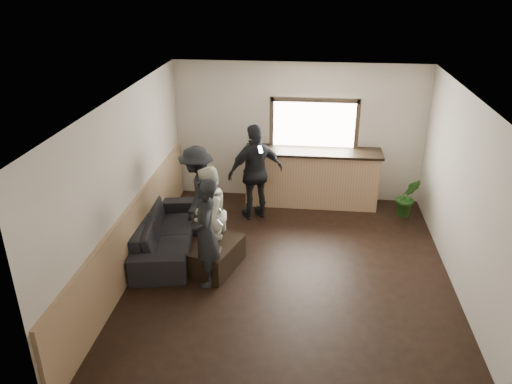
# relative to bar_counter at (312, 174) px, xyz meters

# --- Properties ---
(ground) EXTENTS (5.00, 6.00, 0.01)m
(ground) POSITION_rel_bar_counter_xyz_m (-0.30, -2.70, -0.64)
(ground) COLOR black
(room_shell) EXTENTS (5.01, 6.01, 2.80)m
(room_shell) POSITION_rel_bar_counter_xyz_m (-1.04, -2.70, 0.83)
(room_shell) COLOR silver
(room_shell) RESTS_ON ground
(bar_counter) EXTENTS (2.70, 0.68, 2.13)m
(bar_counter) POSITION_rel_bar_counter_xyz_m (0.00, 0.00, 0.00)
(bar_counter) COLOR tan
(bar_counter) RESTS_ON ground
(sofa) EXTENTS (1.24, 2.38, 0.66)m
(sofa) POSITION_rel_bar_counter_xyz_m (-2.45, -2.15, -0.31)
(sofa) COLOR black
(sofa) RESTS_ON ground
(coffee_table) EXTENTS (0.81, 1.09, 0.43)m
(coffee_table) POSITION_rel_bar_counter_xyz_m (-1.45, -2.62, -0.43)
(coffee_table) COLOR black
(coffee_table) RESTS_ON ground
(cup_a) EXTENTS (0.17, 0.17, 0.10)m
(cup_a) POSITION_rel_bar_counter_xyz_m (-1.46, -2.46, -0.16)
(cup_a) COLOR silver
(cup_a) RESTS_ON coffee_table
(cup_b) EXTENTS (0.12, 0.12, 0.09)m
(cup_b) POSITION_rel_bar_counter_xyz_m (-1.39, -2.85, -0.16)
(cup_b) COLOR silver
(cup_b) RESTS_ON coffee_table
(potted_plant) EXTENTS (0.46, 0.38, 0.79)m
(potted_plant) POSITION_rel_bar_counter_xyz_m (1.85, -0.39, -0.24)
(potted_plant) COLOR #2D6623
(potted_plant) RESTS_ON ground
(person_a) EXTENTS (0.53, 0.69, 1.71)m
(person_a) POSITION_rel_bar_counter_xyz_m (-1.54, -3.01, 0.21)
(person_a) COLOR black
(person_a) RESTS_ON ground
(person_b) EXTENTS (0.78, 0.90, 1.59)m
(person_b) POSITION_rel_bar_counter_xyz_m (-1.66, -2.28, 0.15)
(person_b) COLOR white
(person_b) RESTS_ON ground
(person_c) EXTENTS (0.62, 1.08, 1.66)m
(person_c) POSITION_rel_bar_counter_xyz_m (-2.00, -1.51, 0.19)
(person_c) COLOR black
(person_c) RESTS_ON ground
(person_d) EXTENTS (1.17, 0.93, 1.85)m
(person_d) POSITION_rel_bar_counter_xyz_m (-1.05, -0.74, 0.29)
(person_d) COLOR black
(person_d) RESTS_ON ground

